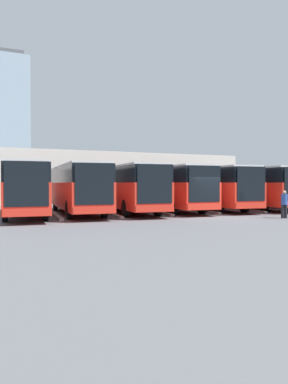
{
  "coord_description": "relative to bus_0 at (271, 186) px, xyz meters",
  "views": [
    {
      "loc": [
        13.5,
        19.2,
        2.11
      ],
      "look_at": [
        2.09,
        -6.0,
        1.47
      ],
      "focal_mm": 35.0,
      "sensor_mm": 36.0,
      "label": 1
    }
  ],
  "objects": [
    {
      "name": "bus_1",
      "position": [
        3.54,
        0.86,
        0.0
      ],
      "size": [
        3.48,
        12.21,
        3.34
      ],
      "rotation": [
        0.0,
        0.0,
        -0.09
      ],
      "color": "red",
      "rests_on": "ground_plane"
    },
    {
      "name": "bus_3",
      "position": [
        10.63,
        0.23,
        0.0
      ],
      "size": [
        3.48,
        12.21,
        3.34
      ],
      "rotation": [
        0.0,
        0.0,
        -0.09
      ],
      "color": "red",
      "rests_on": "ground_plane"
    },
    {
      "name": "bus_0",
      "position": [
        0.0,
        0.0,
        0.0
      ],
      "size": [
        3.48,
        12.21,
        3.34
      ],
      "rotation": [
        0.0,
        0.0,
        -0.09
      ],
      "color": "red",
      "rests_on": "ground_plane"
    },
    {
      "name": "office_tower",
      "position": [
        8.89,
        -160.78,
        29.19
      ],
      "size": [
        16.84,
        16.84,
        63.29
      ],
      "color": "#93A8B7",
      "rests_on": "ground_plane"
    },
    {
      "name": "curb_divider_5",
      "position": [
        19.48,
        2.09,
        -1.78
      ],
      "size": [
        0.74,
        5.71,
        0.15
      ],
      "primitive_type": "cube",
      "rotation": [
        0.0,
        0.0,
        -0.09
      ],
      "color": "#9E9E99",
      "rests_on": "ground_plane"
    },
    {
      "name": "pedestrian",
      "position": [
        7.08,
        8.68,
        -0.95
      ],
      "size": [
        0.45,
        0.45,
        1.68
      ],
      "rotation": [
        0.0,
        0.0,
        6.05
      ],
      "color": "black",
      "rests_on": "ground_plane"
    },
    {
      "name": "bus_2",
      "position": [
        7.09,
        0.36,
        0.0
      ],
      "size": [
        3.48,
        12.21,
        3.34
      ],
      "rotation": [
        0.0,
        0.0,
        -0.09
      ],
      "color": "red",
      "rests_on": "ground_plane"
    },
    {
      "name": "ground_plane",
      "position": [
        10.63,
        6.55,
        -1.86
      ],
      "size": [
        600.0,
        600.0,
        0.0
      ],
      "primitive_type": "plane",
      "color": "#5B5B60"
    },
    {
      "name": "curb_divider_4",
      "position": [
        15.94,
        2.26,
        -1.78
      ],
      "size": [
        0.74,
        5.71,
        0.15
      ],
      "primitive_type": "cube",
      "rotation": [
        0.0,
        0.0,
        -0.09
      ],
      "color": "#9E9E99",
      "rests_on": "ground_plane"
    },
    {
      "name": "station_building",
      "position": [
        10.63,
        -18.14,
        0.9
      ],
      "size": [
        31.15,
        16.5,
        5.48
      ],
      "color": "beige",
      "rests_on": "ground_plane"
    },
    {
      "name": "curb_divider_1",
      "position": [
        5.31,
        2.64,
        -1.78
      ],
      "size": [
        0.74,
        5.71,
        0.15
      ],
      "primitive_type": "cube",
      "rotation": [
        0.0,
        0.0,
        -0.09
      ],
      "color": "#9E9E99",
      "rests_on": "ground_plane"
    },
    {
      "name": "bus_6",
      "position": [
        21.26,
        0.49,
        0.0
      ],
      "size": [
        3.48,
        12.21,
        3.34
      ],
      "rotation": [
        0.0,
        0.0,
        -0.09
      ],
      "color": "red",
      "rests_on": "ground_plane"
    },
    {
      "name": "curb_divider_3",
      "position": [
        12.4,
        2.01,
        -1.78
      ],
      "size": [
        0.74,
        5.71,
        0.15
      ],
      "primitive_type": "cube",
      "rotation": [
        0.0,
        0.0,
        -0.09
      ],
      "color": "#9E9E99",
      "rests_on": "ground_plane"
    },
    {
      "name": "bus_4",
      "position": [
        14.17,
        0.47,
        0.0
      ],
      "size": [
        3.48,
        12.21,
        3.34
      ],
      "rotation": [
        0.0,
        0.0,
        -0.09
      ],
      "color": "red",
      "rests_on": "ground_plane"
    },
    {
      "name": "bus_5",
      "position": [
        17.71,
        0.31,
        0.0
      ],
      "size": [
        3.48,
        12.21,
        3.34
      ],
      "rotation": [
        0.0,
        0.0,
        -0.09
      ],
      "color": "red",
      "rests_on": "ground_plane"
    },
    {
      "name": "curb_divider_2",
      "position": [
        8.86,
        2.14,
        -1.78
      ],
      "size": [
        0.74,
        5.71,
        0.15
      ],
      "primitive_type": "cube",
      "rotation": [
        0.0,
        0.0,
        -0.09
      ],
      "color": "#9E9E99",
      "rests_on": "ground_plane"
    },
    {
      "name": "curb_divider_0",
      "position": [
        1.77,
        1.78,
        -1.78
      ],
      "size": [
        0.74,
        5.71,
        0.15
      ],
      "primitive_type": "cube",
      "rotation": [
        0.0,
        0.0,
        -0.09
      ],
      "color": "#9E9E99",
      "rests_on": "ground_plane"
    }
  ]
}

